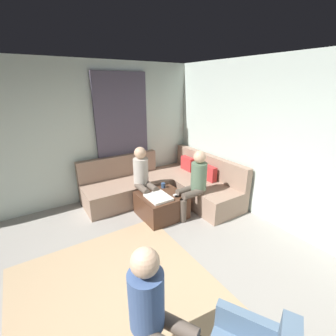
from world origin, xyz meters
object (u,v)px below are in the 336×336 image
object	(u,v)px
person_on_couch_side	(143,177)
game_remote	(177,195)
person_on_couch_back	(194,181)
person_on_armchair	(157,311)
coffee_mug	(163,185)
sectional_couch	(166,185)
ottoman	(161,205)

from	to	relation	value
person_on_couch_side	game_remote	bearing A→B (deg)	121.94
person_on_couch_back	person_on_armchair	world-z (taller)	person_on_couch_back
coffee_mug	person_on_couch_back	distance (m)	0.64
sectional_couch	coffee_mug	bearing A→B (deg)	-40.07
ottoman	person_on_armchair	bearing A→B (deg)	-32.11
ottoman	coffee_mug	bearing A→B (deg)	140.71
coffee_mug	person_on_couch_side	distance (m)	0.41
person_on_couch_side	person_on_armchair	distance (m)	2.72
person_on_couch_side	person_on_armchair	bearing A→B (deg)	64.84
ottoman	person_on_couch_back	bearing A→B (deg)	60.20
person_on_couch_back	person_on_couch_side	world-z (taller)	same
sectional_couch	person_on_couch_back	xyz separation A→B (m)	(0.84, 0.06, 0.38)
person_on_couch_back	ottoman	bearing A→B (deg)	60.20
ottoman	game_remote	world-z (taller)	game_remote
ottoman	game_remote	xyz separation A→B (m)	(0.18, 0.22, 0.22)
ottoman	person_on_couch_side	world-z (taller)	person_on_couch_side
ottoman	coffee_mug	distance (m)	0.38
sectional_couch	game_remote	size ratio (longest dim) A/B	17.00
person_on_couch_side	person_on_armchair	world-z (taller)	person_on_couch_side
person_on_couch_side	person_on_armchair	size ratio (longest dim) A/B	1.02
coffee_mug	person_on_couch_back	bearing A→B (deg)	32.72
sectional_couch	person_on_armchair	bearing A→B (deg)	-33.83
game_remote	person_on_armchair	bearing A→B (deg)	-38.79
person_on_couch_back	person_on_armchair	bearing A→B (deg)	134.54
ottoman	person_on_couch_back	distance (m)	0.74
coffee_mug	game_remote	size ratio (longest dim) A/B	0.63
person_on_couch_back	person_on_couch_side	xyz separation A→B (m)	(-0.69, -0.65, 0.00)
ottoman	person_on_armchair	world-z (taller)	person_on_armchair
game_remote	person_on_couch_side	xyz separation A→B (m)	(-0.58, -0.36, 0.23)
ottoman	coffee_mug	size ratio (longest dim) A/B	8.00
sectional_couch	game_remote	xyz separation A→B (m)	(0.73, -0.23, 0.15)
sectional_couch	ottoman	size ratio (longest dim) A/B	3.36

